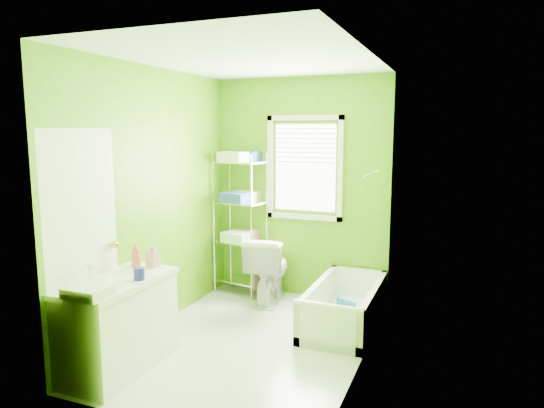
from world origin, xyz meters
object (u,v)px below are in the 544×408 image
at_px(bathtub, 344,312).
at_px(vanity, 118,321).
at_px(wire_shelf_unit, 242,207).
at_px(toilet, 269,269).

distance_m(bathtub, vanity, 2.24).
bearing_deg(bathtub, vanity, -133.41).
relative_size(bathtub, vanity, 1.31).
bearing_deg(wire_shelf_unit, vanity, -92.86).
bearing_deg(toilet, bathtub, 151.33).
xyz_separation_m(toilet, vanity, (-0.53, -1.98, 0.03)).
bearing_deg(vanity, bathtub, 46.59).
distance_m(bathtub, toilet, 1.09).
relative_size(bathtub, wire_shelf_unit, 0.80).
bearing_deg(toilet, vanity, 66.71).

